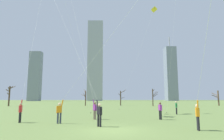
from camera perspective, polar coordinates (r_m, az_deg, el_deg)
ground_plane at (r=12.94m, az=0.41°, el=-17.02°), size 400.00×400.00×0.00m
kite_flyer_foreground_left_white at (r=21.12m, az=-7.42°, el=-0.12°), size 5.40×9.19×20.02m
kite_flyer_midfield_left_pink at (r=15.78m, az=-10.24°, el=-5.15°), size 11.48×4.34×15.68m
kite_flyer_midfield_center_purple at (r=10.29m, az=26.08°, el=7.92°), size 4.43×15.54×16.32m
kite_flyer_midfield_right_red at (r=19.45m, az=-23.90°, el=-4.31°), size 2.48×11.21×20.40m
kite_flyer_far_back_blue at (r=17.07m, az=-9.81°, el=2.76°), size 8.10×9.87×18.19m
bystander_strolling_midfield at (r=26.20m, az=18.15°, el=-10.14°), size 0.33×0.46×1.62m
bystander_far_off_by_trees at (r=19.43m, az=13.80°, el=-11.14°), size 0.30×0.49×1.62m
distant_kite_low_near_trees_yellow at (r=42.16m, az=11.58°, el=15.37°), size 8.13×2.90×20.59m
bare_tree_leftmost at (r=60.11m, az=28.30°, el=-7.06°), size 1.93×2.01×4.02m
bare_tree_center at (r=53.81m, az=-7.74°, el=-7.86°), size 1.51×2.55×4.45m
bare_tree_left_of_center at (r=56.59m, az=-27.60°, el=-6.36°), size 2.19×2.80×5.11m
bare_tree_rightmost at (r=52.53m, az=11.85°, el=-7.56°), size 1.68×1.14×4.39m
bare_tree_right_of_center at (r=54.42m, az=2.58°, el=-7.89°), size 2.18×2.55×4.30m
skyline_slender_spire at (r=169.65m, az=16.59°, el=-1.01°), size 8.41×10.19×53.44m
skyline_short_annex at (r=151.50m, az=-4.88°, el=2.85°), size 11.59×5.78×61.71m
skyline_mid_tower_right at (r=151.11m, az=-21.37°, el=-1.64°), size 8.32×5.34×35.35m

